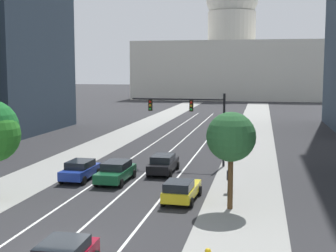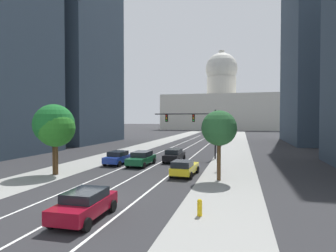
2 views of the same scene
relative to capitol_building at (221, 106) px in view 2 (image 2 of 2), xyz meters
The scene contains 19 objects.
ground_plane 80.33m from the capitol_building, 90.00° to the right, with size 400.00×400.00×0.00m, color #2B2B2D.
sidewalk_left 85.66m from the capitol_building, 95.45° to the right, with size 4.90×130.00×0.01m, color gray.
sidewalk_right 85.66m from the capitol_building, 84.55° to the right, with size 4.90×130.00×0.01m, color gray.
lane_stripe_left 95.25m from the capitol_building, 91.70° to the right, with size 0.16×90.00×0.01m, color white.
lane_stripe_center 95.20m from the capitol_building, 90.00° to the right, with size 0.16×90.00×0.01m, color white.
lane_stripe_right 95.25m from the capitol_building, 88.30° to the right, with size 0.16×90.00×0.01m, color white.
office_tower_far_left 86.29m from the capitol_building, 108.34° to the right, with size 17.16×20.27×43.83m.
capitol_building is the anchor object (origin of this frame).
car_blue 107.00m from the capitol_building, 92.27° to the right, with size 2.05×4.16×1.47m.
car_crimson 123.09m from the capitol_building, 89.34° to the right, with size 2.12×4.15×1.46m.
car_yellow 111.37m from the capitol_building, 87.83° to the right, with size 2.11×4.36×1.45m.
car_black 103.37m from the capitol_building, 89.22° to the right, with size 1.95×4.78×1.51m.
car_green 107.00m from the capitol_building, 90.76° to the right, with size 2.13×4.73×1.52m.
traffic_signal_mast 99.54m from the capitol_building, 88.09° to the right, with size 8.10×0.39×6.24m.
fire_hydrant 121.40m from the capitol_building, 86.68° to the right, with size 0.26×0.35×0.91m.
cyclist 108.64m from the capitol_building, 86.29° to the right, with size 0.38×1.70×1.72m.
street_tree_near_left 113.47m from the capitol_building, 93.80° to the right, with size 3.69×3.69×6.43m.
street_tree_mid_left 113.62m from the capitol_building, 93.62° to the right, with size 3.38×3.38×5.93m.
street_tree_far_right 112.22m from the capitol_building, 86.26° to the right, with size 2.93×2.93×5.80m.
Camera 2 is at (9.06, -15.74, 5.12)m, focal length 30.11 mm.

